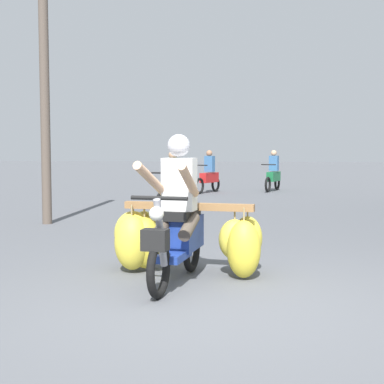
# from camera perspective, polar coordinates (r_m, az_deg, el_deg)

# --- Properties ---
(ground_plane) EXTENTS (120.00, 120.00, 0.00)m
(ground_plane) POSITION_cam_1_polar(r_m,az_deg,el_deg) (5.12, 2.23, -11.71)
(ground_plane) COLOR #56595E
(motorbike_main_loaded) EXTENTS (1.81, 1.90, 1.58)m
(motorbike_main_loaded) POSITION_cam_1_polar(r_m,az_deg,el_deg) (6.28, -1.85, -4.31)
(motorbike_main_loaded) COLOR black
(motorbike_main_loaded) RESTS_ON ground
(motorbike_distant_ahead_left) EXTENTS (0.59, 1.60, 1.40)m
(motorbike_distant_ahead_left) POSITION_cam_1_polar(r_m,az_deg,el_deg) (12.46, -2.00, 0.45)
(motorbike_distant_ahead_left) COLOR black
(motorbike_distant_ahead_left) RESTS_ON ground
(motorbike_distant_ahead_right) EXTENTS (0.64, 1.58, 1.40)m
(motorbike_distant_ahead_right) POSITION_cam_1_polar(r_m,az_deg,el_deg) (19.21, 8.33, 1.79)
(motorbike_distant_ahead_right) COLOR black
(motorbike_distant_ahead_right) RESTS_ON ground
(motorbike_distant_far_ahead) EXTENTS (0.74, 1.54, 1.40)m
(motorbike_distant_far_ahead) POSITION_cam_1_polar(r_m,az_deg,el_deg) (18.27, 1.74, 1.70)
(motorbike_distant_far_ahead) COLOR black
(motorbike_distant_far_ahead) RESTS_ON ground
(utility_pole) EXTENTS (0.18, 0.18, 5.39)m
(utility_pole) POSITION_cam_1_polar(r_m,az_deg,el_deg) (11.01, -14.87, 10.87)
(utility_pole) COLOR brown
(utility_pole) RESTS_ON ground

